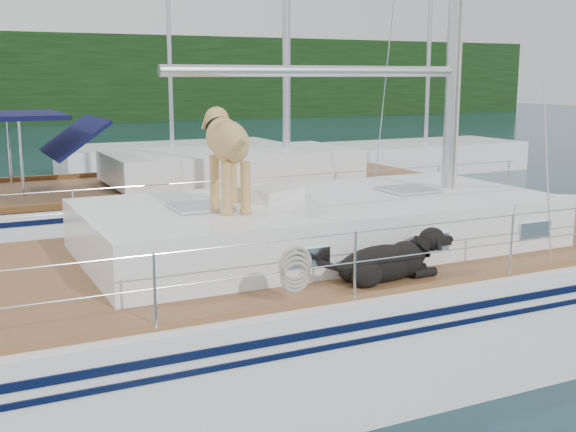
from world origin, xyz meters
TOP-DOWN VIEW (x-y plane):
  - ground at (0.00, 0.00)m, footprint 120.00×120.00m
  - main_sailboat at (0.09, -0.00)m, footprint 12.00×3.80m
  - neighbor_sailboat at (1.11, 6.18)m, footprint 11.00×3.50m
  - bg_boat_center at (4.00, 16.00)m, footprint 7.20×3.00m
  - bg_boat_east at (12.00, 13.00)m, footprint 6.40×3.00m

SIDE VIEW (x-z plane):
  - ground at x=0.00m, z-range 0.00..0.00m
  - bg_boat_center at x=4.00m, z-range -5.37..6.28m
  - bg_boat_east at x=12.00m, z-range -5.37..6.28m
  - neighbor_sailboat at x=1.11m, z-range -6.02..7.28m
  - main_sailboat at x=0.09m, z-range -6.32..7.69m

